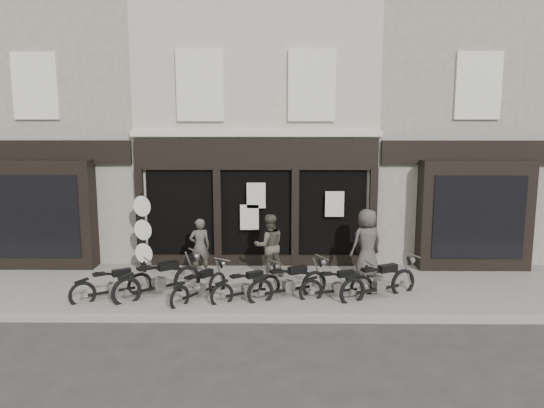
{
  "coord_description": "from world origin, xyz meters",
  "views": [
    {
      "loc": [
        0.62,
        -12.53,
        4.52
      ],
      "look_at": [
        0.48,
        1.6,
        2.2
      ],
      "focal_mm": 35.0,
      "sensor_mm": 36.0,
      "label": 1
    }
  ],
  "objects_px": {
    "motorcycle_1": "(159,283)",
    "motorcycle_4": "(289,285)",
    "motorcycle_6": "(379,284)",
    "advert_sign_post": "(143,236)",
    "motorcycle_0": "(113,287)",
    "man_centre": "(269,245)",
    "man_right": "(367,243)",
    "motorcycle_5": "(338,287)",
    "man_left": "(200,247)",
    "motorcycle_2": "(200,288)",
    "motorcycle_3": "(247,288)"
  },
  "relations": [
    {
      "from": "motorcycle_5",
      "to": "man_left",
      "type": "xyz_separation_m",
      "value": [
        -3.67,
        1.86,
        0.55
      ]
    },
    {
      "from": "motorcycle_5",
      "to": "motorcycle_6",
      "type": "xyz_separation_m",
      "value": [
        1.03,
        0.02,
        0.07
      ]
    },
    {
      "from": "man_right",
      "to": "advert_sign_post",
      "type": "bearing_deg",
      "value": -27.57
    },
    {
      "from": "motorcycle_2",
      "to": "motorcycle_3",
      "type": "xyz_separation_m",
      "value": [
        1.16,
        0.0,
        -0.0
      ]
    },
    {
      "from": "motorcycle_3",
      "to": "man_left",
      "type": "relative_size",
      "value": 1.08
    },
    {
      "from": "motorcycle_0",
      "to": "motorcycle_4",
      "type": "bearing_deg",
      "value": -30.22
    },
    {
      "from": "motorcycle_2",
      "to": "motorcycle_4",
      "type": "distance_m",
      "value": 2.19
    },
    {
      "from": "motorcycle_1",
      "to": "man_left",
      "type": "relative_size",
      "value": 1.27
    },
    {
      "from": "motorcycle_5",
      "to": "advert_sign_post",
      "type": "xyz_separation_m",
      "value": [
        -5.3,
        2.05,
        0.8
      ]
    },
    {
      "from": "motorcycle_2",
      "to": "motorcycle_6",
      "type": "relative_size",
      "value": 0.81
    },
    {
      "from": "man_centre",
      "to": "man_right",
      "type": "xyz_separation_m",
      "value": [
        2.71,
        -0.0,
        0.07
      ]
    },
    {
      "from": "motorcycle_1",
      "to": "man_centre",
      "type": "distance_m",
      "value": 3.24
    },
    {
      "from": "motorcycle_2",
      "to": "motorcycle_6",
      "type": "height_order",
      "value": "motorcycle_6"
    },
    {
      "from": "motorcycle_0",
      "to": "man_left",
      "type": "height_order",
      "value": "man_left"
    },
    {
      "from": "man_centre",
      "to": "motorcycle_5",
      "type": "bearing_deg",
      "value": 120.97
    },
    {
      "from": "motorcycle_0",
      "to": "man_right",
      "type": "height_order",
      "value": "man_right"
    },
    {
      "from": "motorcycle_3",
      "to": "motorcycle_5",
      "type": "xyz_separation_m",
      "value": [
        2.23,
        0.13,
        0.0
      ]
    },
    {
      "from": "advert_sign_post",
      "to": "motorcycle_6",
      "type": "bearing_deg",
      "value": 4.24
    },
    {
      "from": "motorcycle_6",
      "to": "man_right",
      "type": "bearing_deg",
      "value": 63.88
    },
    {
      "from": "motorcycle_1",
      "to": "advert_sign_post",
      "type": "xyz_separation_m",
      "value": [
        -0.87,
        2.01,
        0.72
      ]
    },
    {
      "from": "motorcycle_5",
      "to": "motorcycle_0",
      "type": "bearing_deg",
      "value": 167.07
    },
    {
      "from": "man_left",
      "to": "man_centre",
      "type": "height_order",
      "value": "man_centre"
    },
    {
      "from": "advert_sign_post",
      "to": "motorcycle_0",
      "type": "bearing_deg",
      "value": -74.04
    },
    {
      "from": "motorcycle_6",
      "to": "motorcycle_1",
      "type": "bearing_deg",
      "value": 152.1
    },
    {
      "from": "man_right",
      "to": "man_left",
      "type": "bearing_deg",
      "value": -26.33
    },
    {
      "from": "motorcycle_0",
      "to": "motorcycle_6",
      "type": "relative_size",
      "value": 0.87
    },
    {
      "from": "motorcycle_3",
      "to": "motorcycle_5",
      "type": "relative_size",
      "value": 0.91
    },
    {
      "from": "motorcycle_5",
      "to": "motorcycle_1",
      "type": "bearing_deg",
      "value": 165.21
    },
    {
      "from": "motorcycle_6",
      "to": "man_left",
      "type": "height_order",
      "value": "man_left"
    },
    {
      "from": "motorcycle_1",
      "to": "motorcycle_2",
      "type": "xyz_separation_m",
      "value": [
        1.04,
        -0.17,
        -0.08
      ]
    },
    {
      "from": "man_left",
      "to": "man_centre",
      "type": "bearing_deg",
      "value": 157.13
    },
    {
      "from": "motorcycle_2",
      "to": "motorcycle_3",
      "type": "height_order",
      "value": "motorcycle_2"
    },
    {
      "from": "motorcycle_1",
      "to": "motorcycle_4",
      "type": "distance_m",
      "value": 3.23
    },
    {
      "from": "man_right",
      "to": "advert_sign_post",
      "type": "distance_m",
      "value": 6.3
    },
    {
      "from": "motorcycle_4",
      "to": "motorcycle_3",
      "type": "bearing_deg",
      "value": 159.03
    },
    {
      "from": "motorcycle_1",
      "to": "motorcycle_5",
      "type": "bearing_deg",
      "value": -37.59
    },
    {
      "from": "motorcycle_1",
      "to": "motorcycle_6",
      "type": "relative_size",
      "value": 0.97
    },
    {
      "from": "man_left",
      "to": "advert_sign_post",
      "type": "distance_m",
      "value": 1.66
    },
    {
      "from": "motorcycle_3",
      "to": "man_right",
      "type": "xyz_separation_m",
      "value": [
        3.22,
        1.84,
        0.7
      ]
    },
    {
      "from": "motorcycle_0",
      "to": "motorcycle_2",
      "type": "distance_m",
      "value": 2.14
    },
    {
      "from": "motorcycle_2",
      "to": "motorcycle_4",
      "type": "bearing_deg",
      "value": -52.29
    },
    {
      "from": "man_left",
      "to": "man_right",
      "type": "relative_size",
      "value": 0.84
    },
    {
      "from": "man_centre",
      "to": "advert_sign_post",
      "type": "xyz_separation_m",
      "value": [
        -3.58,
        0.34,
        0.18
      ]
    },
    {
      "from": "motorcycle_1",
      "to": "man_right",
      "type": "xyz_separation_m",
      "value": [
        5.42,
        1.67,
        0.62
      ]
    },
    {
      "from": "motorcycle_2",
      "to": "man_right",
      "type": "xyz_separation_m",
      "value": [
        4.38,
        1.84,
        0.7
      ]
    },
    {
      "from": "man_centre",
      "to": "man_right",
      "type": "height_order",
      "value": "man_right"
    },
    {
      "from": "motorcycle_1",
      "to": "advert_sign_post",
      "type": "relative_size",
      "value": 0.84
    },
    {
      "from": "motorcycle_6",
      "to": "man_centre",
      "type": "relative_size",
      "value": 1.2
    },
    {
      "from": "motorcycle_1",
      "to": "man_left",
      "type": "height_order",
      "value": "man_left"
    },
    {
      "from": "motorcycle_2",
      "to": "advert_sign_post",
      "type": "relative_size",
      "value": 0.7
    }
  ]
}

